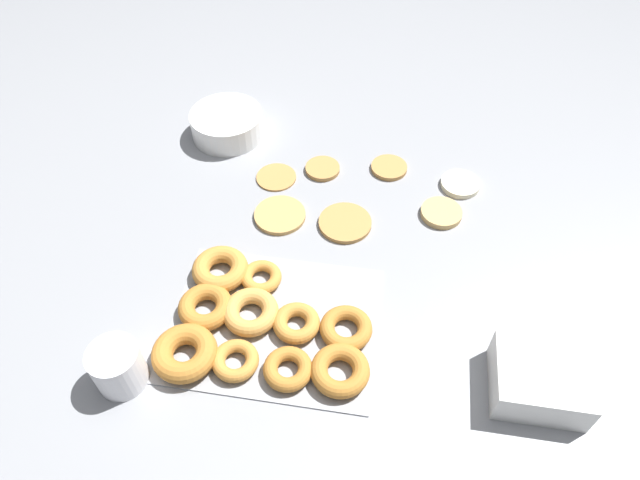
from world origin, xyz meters
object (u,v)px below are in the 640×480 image
(pancake_6, at_px, (345,223))
(donut_tray, at_px, (257,324))
(pancake_5, at_px, (276,176))
(pancake_4, at_px, (460,184))
(paper_cup, at_px, (118,367))
(pancake_3, at_px, (280,215))
(container_stack, at_px, (540,380))
(pancake_1, at_px, (389,168))
(pancake_2, at_px, (441,213))
(pancake_0, at_px, (323,169))
(batter_bowl, at_px, (227,124))

(pancake_6, relative_size, donut_tray, 0.29)
(pancake_5, bearing_deg, pancake_4, 5.29)
(paper_cup, bearing_deg, pancake_3, 65.72)
(pancake_4, xyz_separation_m, pancake_6, (-0.25, -0.16, -0.00))
(container_stack, bearing_deg, pancake_1, 119.06)
(pancake_1, xyz_separation_m, pancake_2, (0.13, -0.13, 0.00))
(pancake_0, relative_size, batter_bowl, 0.46)
(pancake_4, height_order, batter_bowl, batter_bowl)
(pancake_1, relative_size, pancake_3, 0.75)
(pancake_2, bearing_deg, pancake_5, 171.06)
(pancake_5, bearing_deg, donut_tray, -83.10)
(container_stack, bearing_deg, pancake_3, 147.13)
(pancake_1, relative_size, donut_tray, 0.22)
(pancake_5, xyz_separation_m, paper_cup, (-0.16, -0.55, 0.04))
(donut_tray, bearing_deg, pancake_3, 93.19)
(pancake_2, relative_size, donut_tray, 0.23)
(pancake_5, bearing_deg, pancake_0, 22.51)
(pancake_2, relative_size, pancake_5, 0.97)
(batter_bowl, height_order, paper_cup, paper_cup)
(donut_tray, xyz_separation_m, paper_cup, (-0.21, -0.14, 0.03))
(pancake_0, distance_m, pancake_1, 0.16)
(donut_tray, bearing_deg, pancake_2, 46.31)
(pancake_0, height_order, donut_tray, donut_tray)
(pancake_1, xyz_separation_m, container_stack, (0.30, -0.53, 0.03))
(pancake_1, height_order, pancake_4, pancake_4)
(donut_tray, bearing_deg, batter_bowl, 110.17)
(container_stack, bearing_deg, paper_cup, -172.71)
(pancake_3, xyz_separation_m, pancake_5, (-0.03, 0.12, -0.00))
(pancake_2, distance_m, pancake_5, 0.39)
(pancake_1, distance_m, container_stack, 0.61)
(pancake_3, distance_m, container_stack, 0.62)
(pancake_4, relative_size, pancake_6, 0.77)
(pancake_1, distance_m, pancake_6, 0.21)
(pancake_6, xyz_separation_m, paper_cup, (-0.34, -0.43, 0.04))
(pancake_6, bearing_deg, pancake_3, 179.69)
(pancake_4, bearing_deg, pancake_5, -174.71)
(pancake_4, bearing_deg, donut_tray, -129.87)
(pancake_0, bearing_deg, paper_cup, -113.96)
(donut_tray, bearing_deg, pancake_1, 66.53)
(pancake_0, bearing_deg, pancake_4, -0.61)
(pancake_5, xyz_separation_m, donut_tray, (0.05, -0.41, 0.01))
(donut_tray, relative_size, container_stack, 2.50)
(donut_tray, height_order, batter_bowl, batter_bowl)
(pancake_3, relative_size, pancake_5, 1.21)
(donut_tray, xyz_separation_m, batter_bowl, (-0.20, 0.56, 0.01))
(pancake_2, xyz_separation_m, pancake_6, (-0.21, -0.06, -0.00))
(pancake_3, distance_m, pancake_4, 0.43)
(pancake_3, distance_m, pancake_6, 0.15)
(donut_tray, bearing_deg, container_stack, -5.10)
(paper_cup, bearing_deg, donut_tray, 33.09)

